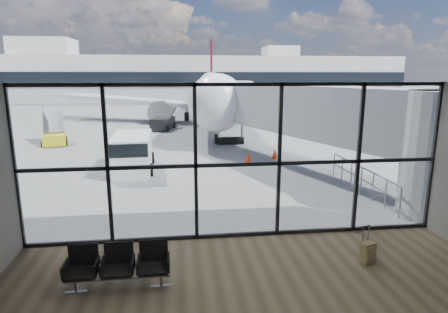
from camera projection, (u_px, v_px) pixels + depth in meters
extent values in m
plane|color=slate|center=(191.00, 111.00, 49.89)|extent=(220.00, 220.00, 0.00)
cube|color=silver|center=(277.00, 87.00, 6.26)|extent=(12.00, 8.00, 0.02)
cube|color=white|center=(238.00, 163.00, 10.62)|extent=(12.00, 0.04, 4.50)
cube|color=black|center=(237.00, 235.00, 11.09)|extent=(12.00, 0.12, 0.10)
cube|color=black|center=(238.00, 165.00, 10.63)|extent=(12.00, 0.12, 0.10)
cube|color=black|center=(239.00, 84.00, 10.15)|extent=(12.00, 0.12, 0.10)
cube|color=black|center=(15.00, 169.00, 9.91)|extent=(0.10, 0.12, 4.50)
cube|color=black|center=(108.00, 166.00, 10.19)|extent=(0.10, 0.12, 4.50)
cube|color=black|center=(196.00, 164.00, 10.48)|extent=(0.10, 0.12, 4.50)
cube|color=black|center=(279.00, 162.00, 10.76)|extent=(0.10, 0.12, 4.50)
cube|color=black|center=(358.00, 159.00, 11.05)|extent=(0.10, 0.12, 4.50)
cube|color=black|center=(433.00, 157.00, 11.33)|extent=(0.10, 0.12, 4.50)
cylinder|color=#AFB2B4|center=(446.00, 154.00, 12.48)|extent=(2.80, 2.80, 4.20)
cube|color=#AFB2B4|center=(302.00, 109.00, 18.76)|extent=(7.45, 14.81, 2.40)
cube|color=#AFB2B4|center=(231.00, 101.00, 25.23)|extent=(2.60, 2.20, 2.60)
cylinder|color=gray|center=(219.00, 132.00, 25.59)|extent=(0.20, 0.20, 1.80)
cylinder|color=gray|center=(242.00, 131.00, 25.78)|extent=(0.20, 0.20, 1.80)
cylinder|color=black|center=(231.00, 141.00, 25.82)|extent=(1.80, 0.56, 0.56)
cylinder|color=gray|center=(400.00, 202.00, 12.43)|extent=(0.06, 0.06, 1.10)
cylinder|color=gray|center=(385.00, 194.00, 13.30)|extent=(0.06, 0.06, 1.10)
cylinder|color=gray|center=(373.00, 187.00, 14.17)|extent=(0.06, 0.06, 1.10)
cylinder|color=gray|center=(361.00, 180.00, 15.04)|extent=(0.06, 0.06, 1.10)
cylinder|color=gray|center=(351.00, 174.00, 15.92)|extent=(0.06, 0.06, 1.10)
cylinder|color=gray|center=(342.00, 169.00, 16.79)|extent=(0.06, 0.06, 1.10)
cylinder|color=gray|center=(334.00, 165.00, 17.66)|extent=(0.06, 0.06, 1.10)
cylinder|color=gray|center=(362.00, 167.00, 14.93)|extent=(0.06, 5.40, 0.06)
cylinder|color=gray|center=(361.00, 179.00, 15.03)|extent=(0.06, 5.40, 0.06)
cube|color=#B9BAB5|center=(186.00, 79.00, 70.37)|extent=(80.00, 12.00, 8.00)
cube|color=black|center=(187.00, 79.00, 64.46)|extent=(80.00, 0.20, 2.40)
cube|color=#B9BAB5|center=(44.00, 47.00, 66.23)|extent=(10.00, 8.00, 3.00)
cube|color=#B9BAB5|center=(280.00, 52.00, 71.44)|extent=(6.00, 6.00, 2.00)
cylinder|color=#382619|center=(24.00, 90.00, 76.64)|extent=(0.50, 0.50, 3.42)
sphere|color=black|center=(21.00, 69.00, 75.75)|extent=(6.27, 6.27, 6.27)
cylinder|color=#382619|center=(55.00, 91.00, 77.43)|extent=(0.50, 0.50, 2.70)
sphere|color=black|center=(53.00, 75.00, 76.73)|extent=(4.95, 4.95, 4.95)
cylinder|color=#382619|center=(84.00, 90.00, 78.10)|extent=(0.50, 0.50, 3.06)
sphere|color=black|center=(83.00, 72.00, 77.31)|extent=(5.61, 5.61, 5.61)
cylinder|color=#382619|center=(114.00, 89.00, 78.78)|extent=(0.50, 0.50, 3.42)
sphere|color=black|center=(113.00, 69.00, 77.89)|extent=(6.27, 6.27, 6.27)
cube|color=gray|center=(119.00, 279.00, 8.32)|extent=(2.28, 0.10, 0.04)
cube|color=black|center=(82.00, 273.00, 8.18)|extent=(0.65, 0.61, 0.08)
cube|color=black|center=(84.00, 255.00, 8.40)|extent=(0.64, 0.08, 0.57)
cube|color=black|center=(118.00, 270.00, 8.28)|extent=(0.65, 0.61, 0.08)
cube|color=black|center=(119.00, 253.00, 8.50)|extent=(0.64, 0.08, 0.57)
cube|color=black|center=(154.00, 268.00, 8.38)|extent=(0.65, 0.61, 0.08)
cube|color=black|center=(154.00, 251.00, 8.60)|extent=(0.64, 0.08, 0.57)
cylinder|color=gray|center=(75.00, 287.00, 8.23)|extent=(0.06, 0.06, 0.26)
cylinder|color=gray|center=(161.00, 281.00, 8.47)|extent=(0.06, 0.06, 0.26)
cube|color=#8F7A50|center=(367.00, 253.00, 9.47)|extent=(0.41, 0.33, 0.54)
cube|color=#8F7A50|center=(371.00, 255.00, 9.36)|extent=(0.29, 0.14, 0.40)
cylinder|color=gray|center=(363.00, 235.00, 9.41)|extent=(0.02, 0.02, 0.45)
cylinder|color=gray|center=(369.00, 233.00, 9.50)|extent=(0.02, 0.02, 0.45)
cube|color=black|center=(367.00, 226.00, 9.41)|extent=(0.23, 0.11, 0.02)
cylinder|color=black|center=(361.00, 261.00, 9.56)|extent=(0.05, 0.07, 0.06)
cylinder|color=black|center=(366.00, 259.00, 9.65)|extent=(0.05, 0.07, 0.06)
cylinder|color=white|center=(213.00, 92.00, 38.08)|extent=(5.98, 29.92, 3.67)
sphere|color=white|center=(217.00, 103.00, 23.58)|extent=(3.67, 3.67, 3.67)
cone|color=white|center=(211.00, 85.00, 54.95)|extent=(4.12, 6.21, 3.67)
cube|color=black|center=(217.00, 94.00, 24.05)|extent=(2.27, 1.36, 0.50)
cube|color=white|center=(132.00, 100.00, 38.87)|extent=(15.02, 8.80, 1.17)
cylinder|color=black|center=(162.00, 111.00, 37.29)|extent=(2.34, 3.52, 2.08)
cube|color=white|center=(190.00, 84.00, 54.31)|extent=(5.73, 3.26, 0.18)
cube|color=white|center=(293.00, 100.00, 39.59)|extent=(15.24, 6.75, 1.17)
cylinder|color=black|center=(265.00, 111.00, 37.73)|extent=(2.34, 3.52, 2.08)
cube|color=white|center=(233.00, 84.00, 54.58)|extent=(5.64, 2.48, 0.18)
cube|color=#5D0D16|center=(211.00, 62.00, 54.25)|extent=(0.59, 3.78, 5.95)
cylinder|color=gray|center=(216.00, 134.00, 26.00)|extent=(0.20, 0.20, 1.39)
cylinder|color=black|center=(216.00, 139.00, 26.07)|extent=(0.30, 0.71, 0.69)
cylinder|color=black|center=(187.00, 117.00, 38.99)|extent=(0.52, 0.98, 0.95)
cylinder|color=black|center=(240.00, 116.00, 39.22)|extent=(0.52, 0.98, 0.95)
cube|color=silver|center=(133.00, 153.00, 18.68)|extent=(1.95, 4.20, 1.80)
cube|color=black|center=(129.00, 149.00, 17.09)|extent=(1.75, 1.14, 0.63)
cylinder|color=black|center=(111.00, 171.00, 17.36)|extent=(0.25, 0.64, 0.63)
cylinder|color=black|center=(150.00, 170.00, 17.64)|extent=(0.25, 0.64, 0.63)
cylinder|color=black|center=(118.00, 159.00, 19.97)|extent=(0.25, 0.64, 0.63)
cylinder|color=black|center=(152.00, 158.00, 20.24)|extent=(0.25, 0.64, 0.63)
cube|color=black|center=(163.00, 123.00, 32.69)|extent=(2.14, 3.25, 0.99)
cube|color=black|center=(167.00, 114.00, 33.68)|extent=(1.82, 2.71, 1.02)
cylinder|color=black|center=(152.00, 128.00, 31.89)|extent=(0.33, 0.53, 0.50)
cylinder|color=black|center=(167.00, 129.00, 31.69)|extent=(0.33, 0.53, 0.50)
cylinder|color=black|center=(159.00, 125.00, 33.81)|extent=(0.33, 0.53, 0.50)
cylinder|color=black|center=(174.00, 125.00, 33.61)|extent=(0.33, 0.53, 0.50)
cube|color=gold|center=(54.00, 138.00, 25.80)|extent=(2.08, 2.83, 0.72)
cube|color=gray|center=(53.00, 122.00, 26.23)|extent=(1.78, 2.32, 1.34)
cylinder|color=black|center=(43.00, 144.00, 24.76)|extent=(0.28, 0.43, 0.40)
cylinder|color=black|center=(66.00, 143.00, 25.30)|extent=(0.28, 0.43, 0.40)
cylinder|color=black|center=(44.00, 140.00, 26.39)|extent=(0.28, 0.43, 0.40)
cylinder|color=black|center=(66.00, 139.00, 26.93)|extent=(0.28, 0.43, 0.40)
cube|color=red|center=(248.00, 162.00, 20.42)|extent=(0.42, 0.42, 0.03)
cone|color=red|center=(249.00, 157.00, 20.36)|extent=(0.40, 0.40, 0.60)
cube|color=#FF3C0D|center=(274.00, 158.00, 21.59)|extent=(0.37, 0.37, 0.03)
cone|color=#FF3C0D|center=(275.00, 154.00, 21.53)|extent=(0.35, 0.35, 0.53)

